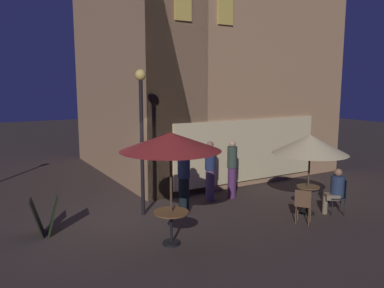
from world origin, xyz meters
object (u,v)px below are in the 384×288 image
at_px(cafe_chair_0, 303,203).
at_px(cafe_table_1, 308,195).
at_px(menu_sandwich_board, 45,216).
at_px(street_lamp_near_corner, 141,120).
at_px(patio_umbrella_1, 310,145).
at_px(patron_standing_3, 184,181).
at_px(patron_standing_1, 210,170).
at_px(patron_standing_2, 232,169).
at_px(patron_seated_0, 335,188).
at_px(patio_umbrella_0, 171,142).
at_px(cafe_chair_1, 340,194).
at_px(cafe_table_0, 171,220).

bearing_deg(cafe_chair_0, cafe_table_1, -0.00).
bearing_deg(menu_sandwich_board, cafe_chair_0, -13.96).
relative_size(street_lamp_near_corner, patio_umbrella_1, 1.78).
height_order(street_lamp_near_corner, patron_standing_3, street_lamp_near_corner).
bearing_deg(patron_standing_1, patron_standing_2, 49.55).
xyz_separation_m(patron_standing_1, patron_standing_3, (-1.22, -0.56, -0.03)).
bearing_deg(patron_standing_1, patron_seated_0, 7.30).
bearing_deg(patron_seated_0, patio_umbrella_0, 27.25).
relative_size(patio_umbrella_0, patron_standing_1, 1.37).
height_order(cafe_table_1, patron_standing_3, patron_standing_3).
distance_m(patio_umbrella_1, cafe_chair_1, 1.58).
bearing_deg(cafe_chair_0, patron_standing_3, 97.61).
bearing_deg(cafe_chair_1, cafe_chair_0, 34.05).
xyz_separation_m(cafe_table_0, cafe_table_1, (4.11, -0.08, -0.05)).
bearing_deg(cafe_chair_1, cafe_table_0, 26.48).
height_order(menu_sandwich_board, patio_umbrella_1, patio_umbrella_1).
bearing_deg(patron_standing_3, cafe_table_1, -169.25).
distance_m(cafe_table_0, patio_umbrella_1, 4.32).
height_order(menu_sandwich_board, patron_seated_0, patron_seated_0).
height_order(cafe_table_0, patron_standing_3, patron_standing_3).
height_order(cafe_chair_0, patron_seated_0, patron_seated_0).
distance_m(cafe_table_1, patio_umbrella_0, 4.47).
xyz_separation_m(patio_umbrella_0, cafe_chair_1, (4.83, -0.55, -1.70)).
height_order(menu_sandwich_board, cafe_table_0, menu_sandwich_board).
xyz_separation_m(cafe_table_1, patron_seated_0, (0.61, -0.39, 0.20)).
bearing_deg(patron_standing_1, cafe_table_1, 2.82).
xyz_separation_m(cafe_table_0, patio_umbrella_0, (0.00, 0.00, 1.71)).
height_order(patron_standing_1, patron_standing_2, patron_standing_1).
height_order(menu_sandwich_board, cafe_table_1, menu_sandwich_board).
xyz_separation_m(street_lamp_near_corner, patio_umbrella_0, (-0.24, -2.11, -0.30)).
distance_m(patron_standing_2, patron_standing_3, 2.00).
bearing_deg(patron_seated_0, patio_umbrella_1, 0.00).
height_order(cafe_table_1, cafe_chair_0, cafe_chair_0).
xyz_separation_m(menu_sandwich_board, cafe_chair_0, (5.69, -2.56, 0.11)).
xyz_separation_m(patron_seated_0, patron_standing_3, (-3.44, 2.18, 0.18)).
height_order(street_lamp_near_corner, patio_umbrella_0, street_lamp_near_corner).
bearing_deg(street_lamp_near_corner, cafe_chair_0, -40.28).
xyz_separation_m(street_lamp_near_corner, patron_seated_0, (4.47, -2.58, -1.86)).
xyz_separation_m(cafe_chair_0, patron_standing_3, (-2.14, 2.28, 0.34)).
bearing_deg(street_lamp_near_corner, patron_seated_0, -29.98).
relative_size(patio_umbrella_1, cafe_chair_1, 2.26).
bearing_deg(patron_standing_2, cafe_table_0, 46.42).
xyz_separation_m(cafe_table_0, cafe_chair_1, (4.83, -0.55, 0.02)).
height_order(patio_umbrella_0, cafe_chair_1, patio_umbrella_0).
distance_m(cafe_table_0, patron_standing_3, 2.15).
bearing_deg(cafe_chair_0, patio_umbrella_1, 0.00).
xyz_separation_m(patio_umbrella_0, cafe_chair_0, (3.41, -0.58, -1.72)).
bearing_deg(patron_standing_3, patron_standing_2, -124.07).
height_order(menu_sandwich_board, cafe_chair_1, cafe_chair_1).
bearing_deg(street_lamp_near_corner, cafe_table_1, -29.49).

